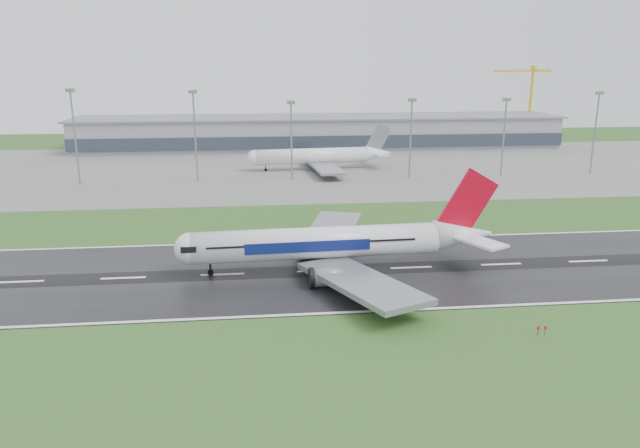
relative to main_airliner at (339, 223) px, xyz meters
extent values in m
plane|color=#28511D|center=(15.54, -1.06, -10.09)|extent=(520.00, 520.00, 0.00)
cube|color=black|center=(15.54, -1.06, -10.04)|extent=(400.00, 45.00, 0.10)
cube|color=slate|center=(15.54, 123.94, -10.05)|extent=(400.00, 130.00, 0.08)
cube|color=gray|center=(15.54, 183.94, -2.59)|extent=(240.00, 36.00, 15.00)
cylinder|color=gray|center=(-80.16, 98.94, 6.11)|extent=(0.64, 0.64, 32.40)
cylinder|color=gray|center=(-38.54, 98.94, 5.75)|extent=(0.64, 0.64, 31.67)
cylinder|color=gray|center=(-3.97, 98.94, 3.80)|extent=(0.64, 0.64, 27.77)
cylinder|color=gray|center=(40.63, 98.94, 4.08)|extent=(0.64, 0.64, 28.33)
cylinder|color=gray|center=(76.77, 98.94, 4.04)|extent=(0.64, 0.64, 28.25)
cylinder|color=gray|center=(113.20, 98.94, 5.13)|extent=(0.64, 0.64, 30.43)
camera|label=1|loc=(-16.60, -118.13, 32.67)|focal=33.30mm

